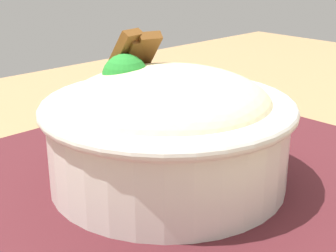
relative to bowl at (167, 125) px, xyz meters
name	(u,v)px	position (x,y,z in m)	size (l,w,h in m)	color
table	(170,219)	(0.04, 0.03, -0.12)	(1.39, 0.82, 0.75)	#99754C
placemat	(167,172)	(0.01, 0.02, -0.05)	(0.44, 0.36, 0.00)	#47191E
bowl	(167,125)	(0.00, 0.00, 0.00)	(0.24, 0.24, 0.13)	silver
fork	(218,145)	(0.09, 0.02, -0.05)	(0.04, 0.12, 0.00)	#BBBBBB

